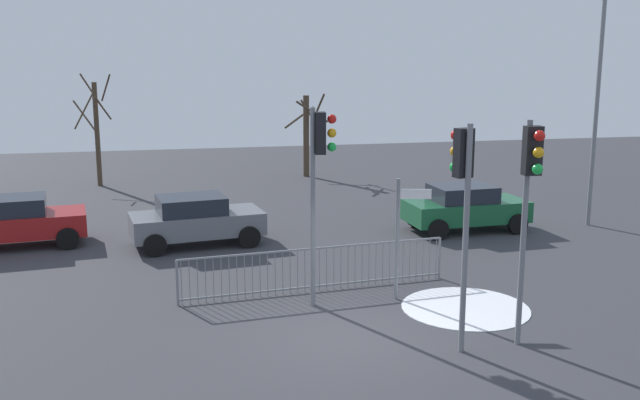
{
  "coord_description": "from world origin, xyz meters",
  "views": [
    {
      "loc": [
        -3.4,
        -13.09,
        5.55
      ],
      "look_at": [
        0.06,
        2.83,
        2.23
      ],
      "focal_mm": 40.48,
      "sensor_mm": 36.0,
      "label": 1
    }
  ],
  "objects_px": {
    "direction_sign_post": "(400,232)",
    "car_red_near": "(16,221)",
    "car_grey_far": "(196,219)",
    "bare_tree_right": "(307,132)",
    "traffic_light_rear_left": "(319,162)",
    "car_green_trailing": "(465,207)",
    "traffic_light_foreground_right": "(530,184)",
    "traffic_light_mid_left": "(463,186)",
    "bare_tree_left": "(96,129)",
    "street_lamp": "(598,86)"
  },
  "relations": [
    {
      "from": "car_red_near",
      "to": "street_lamp",
      "type": "bearing_deg",
      "value": -10.53
    },
    {
      "from": "traffic_light_rear_left",
      "to": "direction_sign_post",
      "type": "distance_m",
      "value": 2.5
    },
    {
      "from": "car_green_trailing",
      "to": "bare_tree_left",
      "type": "bearing_deg",
      "value": 134.84
    },
    {
      "from": "traffic_light_rear_left",
      "to": "bare_tree_left",
      "type": "distance_m",
      "value": 17.64
    },
    {
      "from": "traffic_light_rear_left",
      "to": "car_red_near",
      "type": "xyz_separation_m",
      "value": [
        -7.57,
        6.8,
        -2.48
      ]
    },
    {
      "from": "direction_sign_post",
      "to": "bare_tree_right",
      "type": "height_order",
      "value": "bare_tree_right"
    },
    {
      "from": "traffic_light_mid_left",
      "to": "direction_sign_post",
      "type": "height_order",
      "value": "traffic_light_mid_left"
    },
    {
      "from": "car_red_near",
      "to": "bare_tree_right",
      "type": "bearing_deg",
      "value": 36.86
    },
    {
      "from": "traffic_light_rear_left",
      "to": "car_grey_far",
      "type": "xyz_separation_m",
      "value": [
        -2.45,
        5.86,
        -2.48
      ]
    },
    {
      "from": "car_grey_far",
      "to": "bare_tree_right",
      "type": "bearing_deg",
      "value": 55.48
    },
    {
      "from": "traffic_light_foreground_right",
      "to": "traffic_light_mid_left",
      "type": "xyz_separation_m",
      "value": [
        -1.25,
        0.17,
        -0.02
      ]
    },
    {
      "from": "traffic_light_foreground_right",
      "to": "bare_tree_right",
      "type": "distance_m",
      "value": 20.17
    },
    {
      "from": "car_red_near",
      "to": "direction_sign_post",
      "type": "bearing_deg",
      "value": -42.6
    },
    {
      "from": "car_green_trailing",
      "to": "bare_tree_left",
      "type": "relative_size",
      "value": 0.82
    },
    {
      "from": "traffic_light_foreground_right",
      "to": "traffic_light_mid_left",
      "type": "distance_m",
      "value": 1.26
    },
    {
      "from": "traffic_light_mid_left",
      "to": "car_green_trailing",
      "type": "height_order",
      "value": "traffic_light_mid_left"
    },
    {
      "from": "traffic_light_foreground_right",
      "to": "direction_sign_post",
      "type": "xyz_separation_m",
      "value": [
        -1.43,
        3.12,
        -1.61
      ]
    },
    {
      "from": "traffic_light_foreground_right",
      "to": "car_green_trailing",
      "type": "xyz_separation_m",
      "value": [
        2.7,
        8.92,
        -2.43
      ]
    },
    {
      "from": "car_green_trailing",
      "to": "bare_tree_left",
      "type": "xyz_separation_m",
      "value": [
        -12.02,
        10.75,
        1.67
      ]
    },
    {
      "from": "traffic_light_mid_left",
      "to": "street_lamp",
      "type": "height_order",
      "value": "street_lamp"
    },
    {
      "from": "traffic_light_mid_left",
      "to": "car_green_trailing",
      "type": "bearing_deg",
      "value": 52.85
    },
    {
      "from": "traffic_light_foreground_right",
      "to": "car_green_trailing",
      "type": "height_order",
      "value": "traffic_light_foreground_right"
    },
    {
      "from": "car_grey_far",
      "to": "street_lamp",
      "type": "distance_m",
      "value": 13.28
    },
    {
      "from": "direction_sign_post",
      "to": "traffic_light_rear_left",
      "type": "bearing_deg",
      "value": -165.92
    },
    {
      "from": "direction_sign_post",
      "to": "car_red_near",
      "type": "height_order",
      "value": "direction_sign_post"
    },
    {
      "from": "car_grey_far",
      "to": "car_red_near",
      "type": "distance_m",
      "value": 5.21
    },
    {
      "from": "car_green_trailing",
      "to": "car_grey_far",
      "type": "bearing_deg",
      "value": 176.35
    },
    {
      "from": "traffic_light_mid_left",
      "to": "bare_tree_right",
      "type": "relative_size",
      "value": 1.14
    },
    {
      "from": "direction_sign_post",
      "to": "street_lamp",
      "type": "xyz_separation_m",
      "value": [
        8.42,
        5.65,
        2.95
      ]
    },
    {
      "from": "car_green_trailing",
      "to": "car_red_near",
      "type": "relative_size",
      "value": 0.98
    },
    {
      "from": "traffic_light_foreground_right",
      "to": "traffic_light_mid_left",
      "type": "height_order",
      "value": "traffic_light_foreground_right"
    },
    {
      "from": "car_grey_far",
      "to": "bare_tree_right",
      "type": "distance_m",
      "value": 12.53
    },
    {
      "from": "bare_tree_left",
      "to": "bare_tree_right",
      "type": "xyz_separation_m",
      "value": [
        9.13,
        0.46,
        -0.39
      ]
    },
    {
      "from": "direction_sign_post",
      "to": "bare_tree_right",
      "type": "distance_m",
      "value": 17.06
    },
    {
      "from": "car_grey_far",
      "to": "bare_tree_left",
      "type": "relative_size",
      "value": 0.84
    },
    {
      "from": "direction_sign_post",
      "to": "car_grey_far",
      "type": "height_order",
      "value": "direction_sign_post"
    },
    {
      "from": "car_green_trailing",
      "to": "bare_tree_left",
      "type": "distance_m",
      "value": 16.21
    },
    {
      "from": "car_grey_far",
      "to": "car_red_near",
      "type": "relative_size",
      "value": 1.01
    },
    {
      "from": "traffic_light_foreground_right",
      "to": "bare_tree_right",
      "type": "relative_size",
      "value": 1.15
    },
    {
      "from": "traffic_light_foreground_right",
      "to": "car_red_near",
      "type": "relative_size",
      "value": 1.1
    },
    {
      "from": "car_green_trailing",
      "to": "traffic_light_foreground_right",
      "type": "bearing_deg",
      "value": -110.15
    },
    {
      "from": "traffic_light_rear_left",
      "to": "bare_tree_left",
      "type": "bearing_deg",
      "value": -153.57
    },
    {
      "from": "traffic_light_rear_left",
      "to": "car_green_trailing",
      "type": "bearing_deg",
      "value": 140.56
    },
    {
      "from": "traffic_light_foreground_right",
      "to": "traffic_light_mid_left",
      "type": "bearing_deg",
      "value": -4.7
    },
    {
      "from": "traffic_light_foreground_right",
      "to": "car_red_near",
      "type": "distance_m",
      "value": 14.91
    },
    {
      "from": "traffic_light_mid_left",
      "to": "car_red_near",
      "type": "distance_m",
      "value": 13.9
    },
    {
      "from": "car_grey_far",
      "to": "car_red_near",
      "type": "bearing_deg",
      "value": 161.5
    },
    {
      "from": "traffic_light_mid_left",
      "to": "bare_tree_right",
      "type": "xyz_separation_m",
      "value": [
        1.05,
        19.96,
        -1.13
      ]
    },
    {
      "from": "bare_tree_right",
      "to": "car_grey_far",
      "type": "bearing_deg",
      "value": -116.46
    },
    {
      "from": "car_red_near",
      "to": "bare_tree_right",
      "type": "relative_size",
      "value": 1.05
    }
  ]
}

